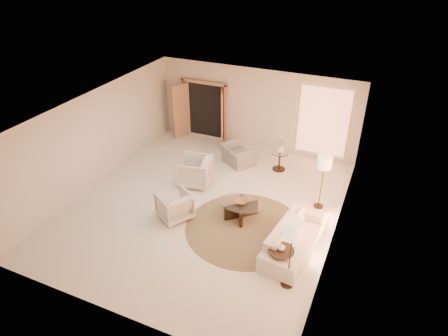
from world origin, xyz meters
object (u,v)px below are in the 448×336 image
at_px(side_vase, 280,149).
at_px(floor_lamp_far, 293,232).
at_px(side_table, 279,159).
at_px(accent_chair, 238,152).
at_px(sofa, 296,238).
at_px(end_vase, 281,247).
at_px(coffee_table, 241,208).
at_px(bowl, 241,202).
at_px(end_table, 281,256).
at_px(armchair_right, 174,204).
at_px(floor_lamp_near, 324,164).
at_px(armchair_left, 194,170).

bearing_deg(side_vase, floor_lamp_far, -70.84).
bearing_deg(side_table, accent_chair, -172.92).
xyz_separation_m(sofa, end_vase, (-0.14, -0.76, 0.30)).
height_order(coffee_table, floor_lamp_far, floor_lamp_far).
height_order(bowl, side_vase, side_vase).
xyz_separation_m(end_table, bowl, (-1.50, 1.42, 0.12)).
relative_size(floor_lamp_far, end_vase, 9.78).
relative_size(sofa, accent_chair, 2.31).
bearing_deg(armchair_right, coffee_table, 146.31).
bearing_deg(floor_lamp_near, end_table, -96.11).
distance_m(coffee_table, floor_lamp_near, 2.46).
bearing_deg(side_table, end_table, -72.76).
distance_m(side_table, floor_lamp_far, 5.01).
bearing_deg(floor_lamp_far, floor_lamp_near, 90.00).
height_order(end_table, end_vase, end_vase).
bearing_deg(sofa, accent_chair, 47.99).
bearing_deg(floor_lamp_near, accent_chair, 155.74).
bearing_deg(bowl, side_table, 86.16).
distance_m(floor_lamp_near, floor_lamp_far, 3.12).
bearing_deg(coffee_table, end_table, -43.37).
bearing_deg(sofa, bowl, 75.65).
bearing_deg(side_table, floor_lamp_near, -43.15).
bearing_deg(side_vase, accent_chair, -172.92).
xyz_separation_m(sofa, floor_lamp_far, (0.15, -1.15, 1.11)).
xyz_separation_m(coffee_table, floor_lamp_near, (1.80, 1.31, 1.06)).
distance_m(coffee_table, end_vase, 2.10).
relative_size(side_table, bowl, 1.96).
height_order(end_table, floor_lamp_near, floor_lamp_near).
relative_size(sofa, armchair_right, 2.81).
bearing_deg(accent_chair, armchair_right, 116.28).
bearing_deg(floor_lamp_near, coffee_table, -143.88).
distance_m(end_table, floor_lamp_far, 1.17).
distance_m(floor_lamp_near, bowl, 2.38).
relative_size(side_table, end_vase, 3.59).
height_order(accent_chair, floor_lamp_near, floor_lamp_near).
relative_size(accent_chair, end_table, 1.70).
bearing_deg(end_vase, side_table, 107.24).
relative_size(accent_chair, coffee_table, 0.66).
xyz_separation_m(floor_lamp_near, floor_lamp_far, (0.00, -3.12, 0.10)).
bearing_deg(floor_lamp_far, end_table, 126.96).
bearing_deg(sofa, armchair_left, 72.69).
xyz_separation_m(side_table, side_vase, (0.00, 0.00, 0.37)).
xyz_separation_m(accent_chair, coffee_table, (1.17, -2.65, -0.15)).
relative_size(armchair_right, floor_lamp_near, 0.52).
distance_m(sofa, floor_lamp_far, 1.60).
bearing_deg(coffee_table, end_vase, -43.37).
distance_m(sofa, coffee_table, 1.78).
distance_m(armchair_left, floor_lamp_near, 3.81).
xyz_separation_m(coffee_table, end_vase, (1.50, -1.42, 0.35)).
height_order(side_table, end_vase, end_vase).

